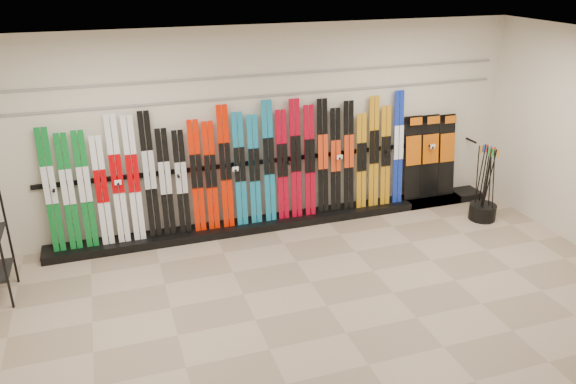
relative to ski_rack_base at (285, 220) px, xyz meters
name	(u,v)px	position (x,y,z in m)	size (l,w,h in m)	color
floor	(327,306)	(-0.22, -2.28, -0.06)	(8.00, 8.00, 0.00)	gray
back_wall	(266,129)	(-0.22, 0.22, 1.44)	(8.00, 8.00, 0.00)	beige
ceiling	(335,50)	(-0.22, -2.28, 2.94)	(8.00, 8.00, 0.00)	silver
ski_rack_base	(285,220)	(0.00, 0.00, 0.00)	(8.00, 0.40, 0.12)	black
skis	(241,170)	(-0.66, 0.04, 0.91)	(5.37, 0.20, 1.84)	#0C6F25
snowboards	(429,157)	(2.54, 0.07, 0.74)	(0.95, 0.22, 1.38)	black
pole_bin	(482,212)	(3.02, -0.83, 0.07)	(0.42, 0.42, 0.25)	black
ski_poles	(485,183)	(3.00, -0.82, 0.55)	(0.22, 0.38, 1.18)	black
slatwall_rail_0	(265,96)	(-0.22, 0.20, 1.94)	(7.60, 0.02, 0.03)	gray
slatwall_rail_1	(265,75)	(-0.22, 0.20, 2.24)	(7.60, 0.02, 0.03)	gray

